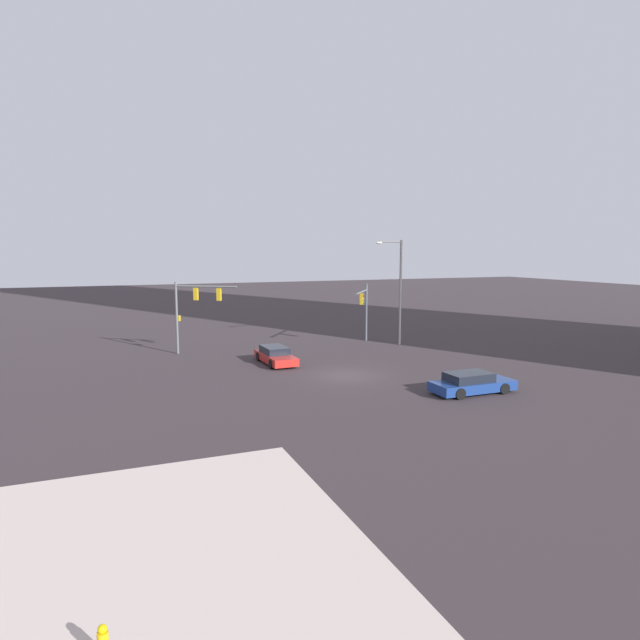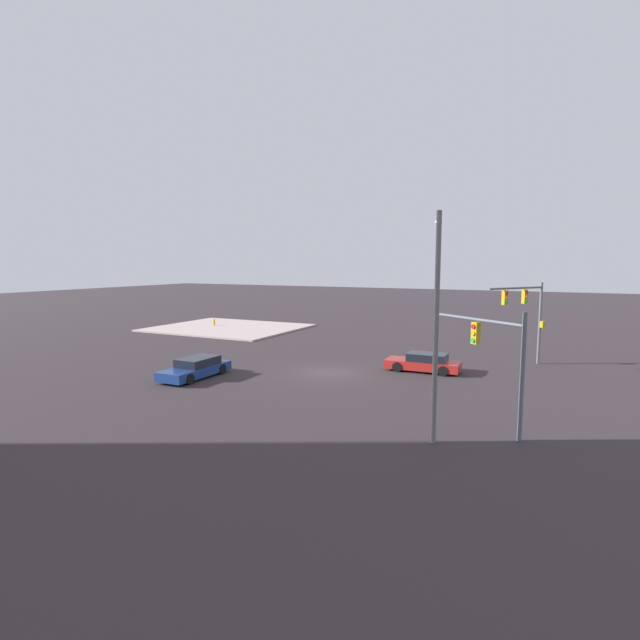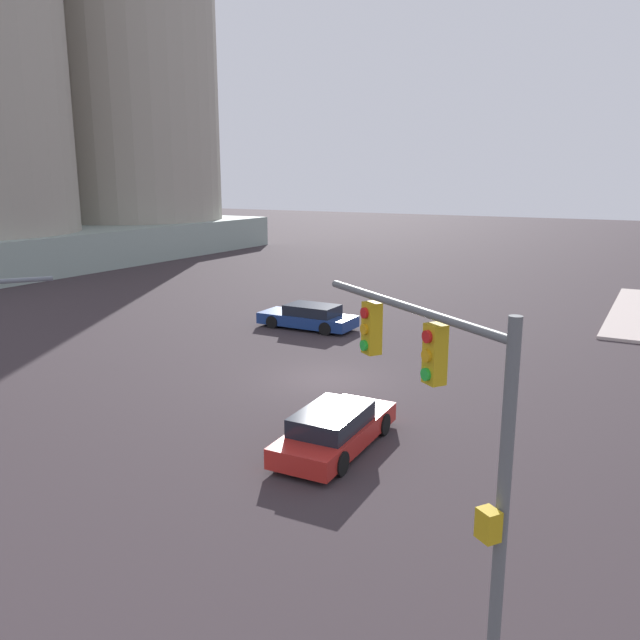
{
  "view_description": "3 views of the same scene",
  "coord_description": "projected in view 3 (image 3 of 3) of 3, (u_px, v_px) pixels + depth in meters",
  "views": [
    {
      "loc": [
        31.82,
        -14.79,
        8.11
      ],
      "look_at": [
        -0.63,
        -1.57,
        3.64
      ],
      "focal_mm": 30.86,
      "sensor_mm": 36.0,
      "label": 1
    },
    {
      "loc": [
        -13.13,
        27.74,
        7.01
      ],
      "look_at": [
        1.37,
        -1.58,
        3.17
      ],
      "focal_mm": 27.42,
      "sensor_mm": 36.0,
      "label": 2
    },
    {
      "loc": [
        -20.07,
        -10.74,
        7.42
      ],
      "look_at": [
        -1.11,
        -0.25,
        2.52
      ],
      "focal_mm": 35.73,
      "sensor_mm": 36.0,
      "label": 3
    }
  ],
  "objects": [
    {
      "name": "traffic_signal_near_corner",
      "position": [
        442.0,
        406.0,
        9.72
      ],
      "size": [
        3.33,
        4.26,
        5.68
      ],
      "rotation": [
        0.0,
        0.0,
        0.96
      ],
      "color": "#5B5F61",
      "rests_on": "ground"
    },
    {
      "name": "sedan_car_approaching",
      "position": [
        309.0,
        317.0,
        31.72
      ],
      "size": [
        1.99,
        4.88,
        1.21
      ],
      "rotation": [
        0.0,
        0.0,
        1.57
      ],
      "color": "navy",
      "rests_on": "ground"
    },
    {
      "name": "sedan_car_waiting_far",
      "position": [
        335.0,
        429.0,
        17.63
      ],
      "size": [
        4.77,
        1.99,
        1.21
      ],
      "rotation": [
        0.0,
        0.0,
        0.03
      ],
      "color": "#B3241E",
      "rests_on": "ground"
    },
    {
      "name": "ground_plane",
      "position": [
        328.0,
        379.0,
        23.83
      ],
      "size": [
        206.06,
        206.06,
        0.0
      ],
      "primitive_type": "plane",
      "color": "#342C2F"
    }
  ]
}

